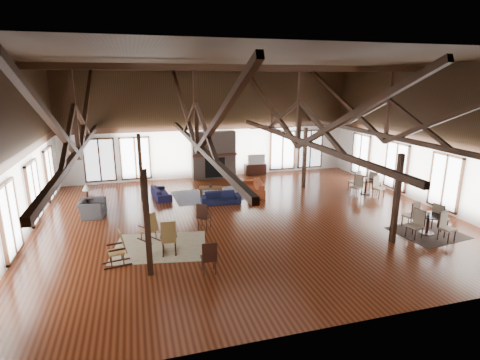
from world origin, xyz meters
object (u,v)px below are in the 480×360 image
object	(u,v)px
armchair	(92,208)
cafe_table_far	(366,184)
cafe_table_near	(428,221)
tv_console	(255,169)
sofa_navy_left	(161,193)
coffee_table	(211,188)
sofa_orange	(254,187)
sofa_navy_front	(221,198)

from	to	relation	value
armchair	cafe_table_far	world-z (taller)	cafe_table_far
cafe_table_near	tv_console	xyz separation A→B (m)	(-3.20, 9.98, -0.19)
sofa_navy_left	tv_console	size ratio (longest dim) A/B	1.39
cafe_table_near	coffee_table	bearing A→B (deg)	134.85
cafe_table_near	cafe_table_far	xyz separation A→B (m)	(0.73, 4.86, -0.01)
cafe_table_far	sofa_orange	bearing A→B (deg)	163.80
armchair	cafe_table_far	bearing A→B (deg)	-82.77
sofa_navy_left	sofa_orange	distance (m)	4.40
sofa_orange	armchair	world-z (taller)	armchair
sofa_navy_front	sofa_navy_left	size ratio (longest dim) A/B	1.03
sofa_navy_left	coffee_table	distance (m)	2.31
sofa_orange	tv_console	bearing A→B (deg)	170.51
sofa_navy_front	coffee_table	distance (m)	1.25
sofa_orange	cafe_table_near	bearing A→B (deg)	44.69
sofa_navy_front	cafe_table_far	bearing A→B (deg)	-1.01
sofa_orange	tv_console	size ratio (longest dim) A/B	1.70
cafe_table_near	cafe_table_far	size ratio (longest dim) A/B	1.02
sofa_orange	coffee_table	size ratio (longest dim) A/B	1.75
sofa_navy_left	tv_console	distance (m)	6.42
sofa_navy_front	cafe_table_far	distance (m)	7.08
armchair	cafe_table_far	distance (m)	12.40
sofa_orange	coffee_table	world-z (taller)	sofa_orange
coffee_table	cafe_table_far	size ratio (longest dim) A/B	0.62
sofa_navy_front	cafe_table_far	size ratio (longest dim) A/B	0.91
sofa_navy_front	sofa_orange	world-z (taller)	sofa_orange
sofa_navy_left	sofa_orange	size ratio (longest dim) A/B	0.82
sofa_navy_front	cafe_table_far	world-z (taller)	cafe_table_far
sofa_navy_front	armchair	xyz separation A→B (m)	(-5.33, -0.21, 0.08)
cafe_table_near	tv_console	world-z (taller)	cafe_table_near
sofa_navy_left	cafe_table_far	bearing A→B (deg)	-109.69
sofa_navy_left	armchair	distance (m)	3.34
sofa_navy_left	cafe_table_near	size ratio (longest dim) A/B	0.87
sofa_navy_left	sofa_orange	bearing A→B (deg)	-104.49
armchair	cafe_table_near	world-z (taller)	cafe_table_near
cafe_table_far	armchair	bearing A→B (deg)	178.76
sofa_navy_left	armchair	bearing A→B (deg)	114.01
sofa_navy_front	armchair	bearing A→B (deg)	-174.83
cafe_table_near	sofa_navy_left	bearing A→B (deg)	142.03
sofa_orange	armchair	distance (m)	7.31
sofa_navy_front	cafe_table_near	size ratio (longest dim) A/B	0.89
armchair	cafe_table_near	size ratio (longest dim) A/B	0.53
sofa_navy_front	cafe_table_near	bearing A→B (deg)	-37.26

